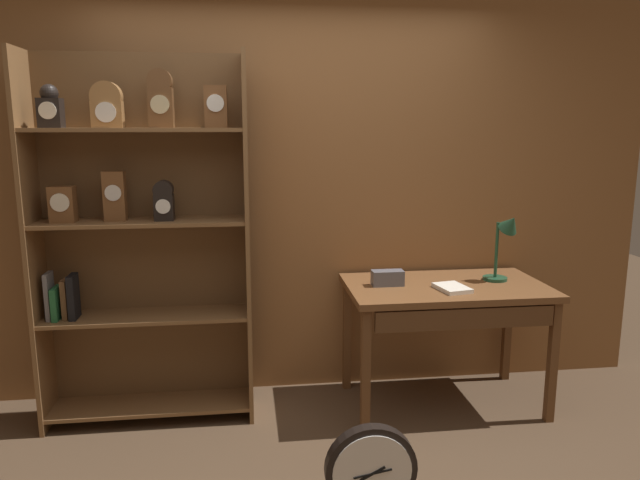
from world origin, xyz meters
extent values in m
cube|color=brown|center=(0.00, 1.42, 1.30)|extent=(4.80, 0.05, 2.60)
cube|color=brown|center=(-1.52, 1.03, 1.09)|extent=(0.02, 0.32, 2.18)
cube|color=brown|center=(-0.31, 1.03, 1.09)|extent=(0.03, 0.32, 2.18)
cube|color=brown|center=(-0.92, 1.19, 1.09)|extent=(1.23, 0.01, 2.18)
cube|color=brown|center=(-0.92, 1.03, 0.09)|extent=(1.18, 0.30, 0.02)
cube|color=brown|center=(-0.92, 1.03, 0.65)|extent=(1.18, 0.30, 0.02)
cube|color=brown|center=(-0.92, 1.03, 1.22)|extent=(1.18, 0.30, 0.02)
cube|color=brown|center=(-0.92, 1.03, 1.74)|extent=(1.18, 0.30, 0.02)
cube|color=black|center=(-1.36, 1.02, 1.83)|extent=(0.12, 0.10, 0.16)
sphere|color=black|center=(-1.36, 1.02, 1.94)|extent=(0.10, 0.10, 0.10)
cylinder|color=silver|center=(-1.36, 0.96, 1.84)|extent=(0.09, 0.01, 0.09)
cube|color=brown|center=(-1.34, 1.02, 1.33)|extent=(0.13, 0.10, 0.20)
cylinder|color=silver|center=(-1.34, 0.97, 1.35)|extent=(0.10, 0.01, 0.10)
cube|color=olive|center=(-1.06, 1.03, 1.82)|extent=(0.17, 0.08, 0.14)
cylinder|color=olive|center=(-1.06, 1.03, 1.92)|extent=(0.17, 0.08, 0.17)
cylinder|color=silver|center=(-1.06, 0.98, 1.84)|extent=(0.11, 0.01, 0.11)
cube|color=brown|center=(-1.06, 1.04, 1.37)|extent=(0.12, 0.08, 0.28)
cylinder|color=silver|center=(-1.06, 1.00, 1.39)|extent=(0.09, 0.01, 0.09)
cube|color=brown|center=(-0.78, 1.05, 1.86)|extent=(0.13, 0.10, 0.22)
cylinder|color=brown|center=(-0.78, 1.05, 2.01)|extent=(0.13, 0.10, 0.13)
cylinder|color=#C6B78C|center=(-0.78, 1.00, 1.88)|extent=(0.10, 0.01, 0.10)
cube|color=black|center=(-0.78, 1.01, 1.30)|extent=(0.11, 0.09, 0.15)
cylinder|color=black|center=(-0.78, 1.01, 1.40)|extent=(0.11, 0.09, 0.11)
cylinder|color=white|center=(-0.78, 0.96, 1.32)|extent=(0.08, 0.01, 0.08)
cube|color=brown|center=(-0.47, 1.02, 1.87)|extent=(0.12, 0.10, 0.23)
cylinder|color=white|center=(-0.47, 0.96, 1.89)|extent=(0.09, 0.01, 0.09)
cube|color=slate|center=(-1.45, 1.02, 0.80)|extent=(0.02, 0.13, 0.28)
cube|color=#236638|center=(-1.41, 1.02, 0.76)|extent=(0.03, 0.15, 0.19)
cube|color=brown|center=(-1.37, 1.04, 0.78)|extent=(0.03, 0.14, 0.23)
cube|color=black|center=(-1.32, 1.01, 0.79)|extent=(0.04, 0.13, 0.26)
cube|color=brown|center=(0.91, 1.00, 0.77)|extent=(1.24, 0.72, 0.04)
cube|color=brown|center=(0.34, 0.69, 0.38)|extent=(0.05, 0.05, 0.75)
cube|color=brown|center=(1.47, 0.69, 0.38)|extent=(0.05, 0.05, 0.75)
cube|color=brown|center=(0.34, 1.31, 0.38)|extent=(0.05, 0.05, 0.75)
cube|color=brown|center=(1.47, 1.31, 0.38)|extent=(0.05, 0.05, 0.75)
cube|color=#55351C|center=(0.91, 0.66, 0.68)|extent=(1.05, 0.03, 0.12)
cylinder|color=#1E472D|center=(1.25, 1.06, 0.80)|extent=(0.15, 0.15, 0.02)
cylinder|color=#1E472D|center=(1.25, 1.06, 0.99)|extent=(0.02, 0.02, 0.35)
cone|color=#1E472D|center=(1.31, 1.01, 1.17)|extent=(0.16, 0.18, 0.15)
cube|color=#595960|center=(0.54, 1.02, 0.84)|extent=(0.19, 0.09, 0.09)
cube|color=silver|center=(0.90, 0.87, 0.81)|extent=(0.20, 0.25, 0.02)
cylinder|color=black|center=(0.21, -0.07, 0.25)|extent=(0.42, 0.06, 0.42)
cylinder|color=silver|center=(0.21, -0.10, 0.25)|extent=(0.36, 0.01, 0.36)
cube|color=black|center=(0.21, -0.11, 0.25)|extent=(0.12, 0.01, 0.07)
cube|color=black|center=(0.21, -0.11, 0.25)|extent=(0.17, 0.01, 0.04)
camera|label=1|loc=(-0.33, -2.43, 1.77)|focal=33.29mm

